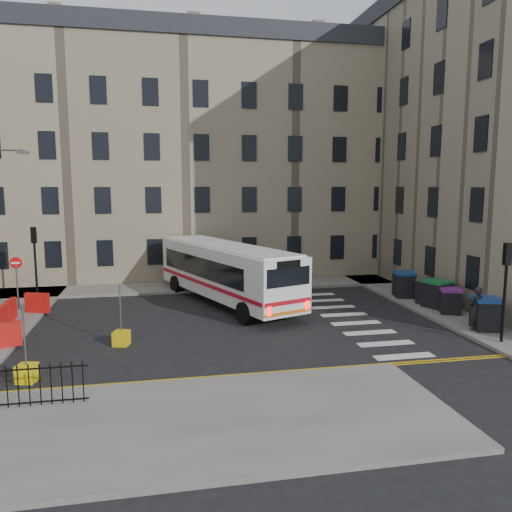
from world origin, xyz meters
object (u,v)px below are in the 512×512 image
object	(u,v)px
wheelie_bin_d	(430,292)
wheelie_bin_e	(404,284)
wheelie_bin_c	(437,294)
bus	(226,270)
bollard_yellow	(121,338)
wheelie_bin_b	(450,301)
bollard_chevron	(27,373)
pedestrian	(476,308)
wheelie_bin_a	(486,313)

from	to	relation	value
wheelie_bin_d	wheelie_bin_e	size ratio (longest dim) A/B	0.96
wheelie_bin_c	wheelie_bin_d	bearing A→B (deg)	67.72
bus	bollard_yellow	world-z (taller)	bus
wheelie_bin_b	bus	bearing A→B (deg)	177.29
wheelie_bin_b	wheelie_bin_c	world-z (taller)	wheelie_bin_c
wheelie_bin_e	bollard_chevron	size ratio (longest dim) A/B	2.58
pedestrian	bus	bearing A→B (deg)	-47.60
wheelie_bin_b	bollard_chevron	size ratio (longest dim) A/B	2.37
bus	wheelie_bin_a	bearing A→B (deg)	-57.25
wheelie_bin_c	bollard_chevron	world-z (taller)	wheelie_bin_c
bollard_yellow	wheelie_bin_d	bearing A→B (deg)	12.47
wheelie_bin_c	wheelie_bin_e	bearing A→B (deg)	79.24
wheelie_bin_a	wheelie_bin_c	size ratio (longest dim) A/B	0.97
wheelie_bin_a	bollard_chevron	xyz separation A→B (m)	(-18.75, -2.10, -0.57)
bus	wheelie_bin_e	bearing A→B (deg)	-26.43
pedestrian	wheelie_bin_a	bearing A→B (deg)	173.39
bus	bollard_yellow	bearing A→B (deg)	-149.71
wheelie_bin_b	wheelie_bin_d	bearing A→B (deg)	111.44
bollard_chevron	bollard_yellow	bearing A→B (deg)	49.91
wheelie_bin_a	wheelie_bin_b	world-z (taller)	wheelie_bin_a
wheelie_bin_c	wheelie_bin_e	size ratio (longest dim) A/B	1.05
bus	pedestrian	bearing A→B (deg)	-58.72
pedestrian	bollard_chevron	xyz separation A→B (m)	(-18.23, -2.07, -0.83)
wheelie_bin_b	wheelie_bin_d	size ratio (longest dim) A/B	0.96
wheelie_bin_c	pedestrian	bearing A→B (deg)	-118.08
wheelie_bin_e	wheelie_bin_b	bearing A→B (deg)	-68.91
wheelie_bin_c	bollard_chevron	xyz separation A→B (m)	(-18.80, -6.19, -0.58)
wheelie_bin_b	pedestrian	distance (m)	3.03
wheelie_bin_c	bollard_chevron	size ratio (longest dim) A/B	2.70
wheelie_bin_b	bollard_chevron	distance (m)	19.48
wheelie_bin_d	bollard_yellow	xyz separation A→B (m)	(-15.98, -3.53, -0.53)
wheelie_bin_a	wheelie_bin_d	world-z (taller)	wheelie_bin_a
wheelie_bin_a	wheelie_bin_c	distance (m)	4.09
wheelie_bin_b	bollard_yellow	xyz separation A→B (m)	(-15.97, -1.64, -0.48)
bollard_yellow	bollard_chevron	xyz separation A→B (m)	(-2.85, -3.39, 0.00)
wheelie_bin_b	bollard_chevron	bearing A→B (deg)	-143.18
wheelie_bin_e	bollard_chevron	world-z (taller)	wheelie_bin_e
wheelie_bin_a	wheelie_bin_b	size ratio (longest dim) A/B	1.11
bollard_yellow	bollard_chevron	bearing A→B (deg)	-130.09
bollard_chevron	wheelie_bin_e	bearing A→B (deg)	25.98
wheelie_bin_d	bollard_chevron	bearing A→B (deg)	-178.00
pedestrian	wheelie_bin_e	bearing A→B (deg)	-100.76
bus	wheelie_bin_e	distance (m)	10.34
wheelie_bin_b	wheelie_bin_d	distance (m)	1.89
bus	bollard_chevron	distance (m)	12.91
wheelie_bin_c	bollard_chevron	distance (m)	19.80
bollard_yellow	bus	bearing A→B (deg)	51.23
wheelie_bin_c	pedestrian	xyz separation A→B (m)	(-0.57, -4.12, 0.25)
wheelie_bin_d	bollard_yellow	size ratio (longest dim) A/B	2.47
bollard_yellow	wheelie_bin_b	bearing A→B (deg)	5.88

